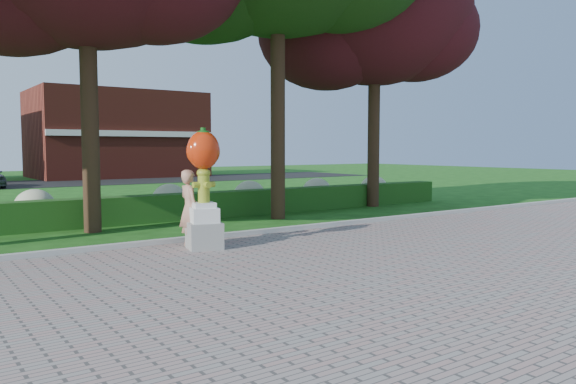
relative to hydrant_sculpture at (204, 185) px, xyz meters
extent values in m
plane|color=#194711|center=(0.83, -1.94, -1.40)|extent=(100.00, 100.00, 0.00)
cube|color=gray|center=(0.83, -5.94, -1.38)|extent=(40.00, 14.00, 0.04)
cube|color=#ADADA5|center=(0.83, 1.06, -1.33)|extent=(40.00, 0.18, 0.15)
cube|color=#1F4714|center=(0.83, 5.06, -1.00)|extent=(24.00, 0.70, 0.80)
ellipsoid|color=#B5B78B|center=(-2.17, 6.06, -0.85)|extent=(1.10, 1.10, 0.99)
ellipsoid|color=#B5B78B|center=(1.83, 6.06, -0.85)|extent=(1.10, 1.10, 0.99)
ellipsoid|color=#B5B78B|center=(4.83, 6.06, -0.85)|extent=(1.10, 1.10, 0.99)
ellipsoid|color=#B5B78B|center=(7.83, 6.06, -0.85)|extent=(1.10, 1.10, 0.99)
ellipsoid|color=#B5B78B|center=(10.83, 6.06, -0.85)|extent=(1.10, 1.10, 0.99)
cube|color=black|center=(0.83, 26.06, -1.39)|extent=(50.00, 8.00, 0.02)
cube|color=maroon|center=(8.83, 32.06, 1.80)|extent=(12.00, 8.00, 6.40)
cylinder|color=black|center=(-1.17, 4.06, 1.68)|extent=(0.44, 0.44, 6.16)
cylinder|color=black|center=(4.33, 3.56, 2.24)|extent=(0.44, 0.44, 7.28)
cylinder|color=black|center=(9.33, 4.56, 1.54)|extent=(0.44, 0.44, 5.88)
ellipsoid|color=black|center=(9.33, 4.56, 5.95)|extent=(7.39, 6.72, 5.71)
ellipsoid|color=black|center=(7.76, 5.40, 4.90)|extent=(5.04, 5.04, 4.03)
ellipsoid|color=black|center=(10.80, 3.93, 5.11)|extent=(4.62, 4.62, 3.70)
cube|color=gray|center=(0.00, 0.00, -1.08)|extent=(0.84, 0.84, 0.56)
cube|color=silver|center=(0.00, 0.00, -0.64)|extent=(0.68, 0.68, 0.31)
cube|color=silver|center=(0.00, 0.00, -0.43)|extent=(0.54, 0.54, 0.11)
cylinder|color=olive|center=(0.00, 0.00, -0.06)|extent=(0.25, 0.25, 0.63)
ellipsoid|color=olive|center=(0.00, 0.00, 0.26)|extent=(0.29, 0.29, 0.20)
cylinder|color=olive|center=(-0.18, 0.00, 0.01)|extent=(0.13, 0.12, 0.12)
cylinder|color=olive|center=(0.18, 0.00, 0.01)|extent=(0.13, 0.12, 0.12)
cylinder|color=olive|center=(0.00, -0.17, 0.01)|extent=(0.13, 0.13, 0.13)
cylinder|color=olive|center=(0.00, 0.00, 0.35)|extent=(0.09, 0.09, 0.06)
ellipsoid|color=red|center=(0.00, 0.00, 0.74)|extent=(0.70, 0.63, 0.81)
ellipsoid|color=red|center=(-0.20, 0.00, 0.72)|extent=(0.35, 0.35, 0.52)
ellipsoid|color=red|center=(0.20, 0.00, 0.72)|extent=(0.35, 0.35, 0.52)
cylinder|color=#135414|center=(0.00, 0.00, 1.14)|extent=(0.11, 0.11, 0.13)
ellipsoid|color=#135414|center=(0.00, 0.00, 1.11)|extent=(0.27, 0.27, 0.09)
imported|color=tan|center=(-0.17, 0.37, -0.52)|extent=(0.42, 0.62, 1.68)
camera|label=1|loc=(-5.39, -10.70, 0.78)|focal=35.00mm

